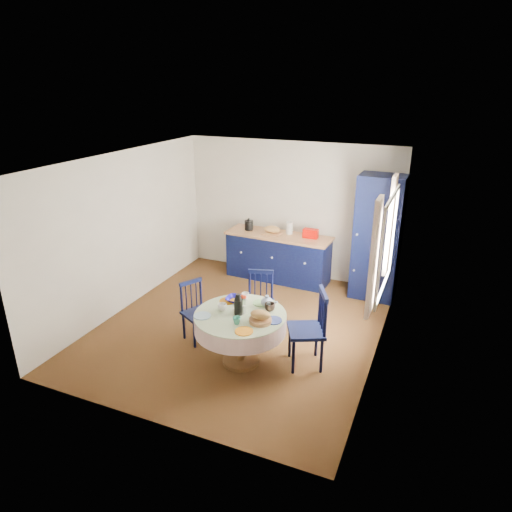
{
  "coord_description": "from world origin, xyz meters",
  "views": [
    {
      "loc": [
        2.58,
        -5.49,
        3.5
      ],
      "look_at": [
        0.17,
        0.2,
        1.1
      ],
      "focal_mm": 32.0,
      "sensor_mm": 36.0,
      "label": 1
    }
  ],
  "objects_px": {
    "chair_far": "(260,302)",
    "dining_table": "(241,322)",
    "kitchen_counter": "(278,256)",
    "pantry_cabinet": "(377,238)",
    "mug_d": "(245,296)",
    "mug_c": "(270,307)",
    "mug_b": "(237,321)",
    "chair_right": "(310,329)",
    "chair_left": "(197,311)",
    "mug_a": "(222,307)",
    "cobalt_bowl": "(235,299)"
  },
  "relations": [
    {
      "from": "pantry_cabinet",
      "to": "mug_d",
      "type": "distance_m",
      "value": 2.68
    },
    {
      "from": "chair_right",
      "to": "mug_a",
      "type": "relative_size",
      "value": 8.78
    },
    {
      "from": "chair_far",
      "to": "kitchen_counter",
      "type": "bearing_deg",
      "value": 85.15
    },
    {
      "from": "pantry_cabinet",
      "to": "chair_right",
      "type": "bearing_deg",
      "value": -98.36
    },
    {
      "from": "dining_table",
      "to": "chair_left",
      "type": "relative_size",
      "value": 1.36
    },
    {
      "from": "mug_b",
      "to": "mug_a",
      "type": "bearing_deg",
      "value": 142.62
    },
    {
      "from": "chair_right",
      "to": "cobalt_bowl",
      "type": "relative_size",
      "value": 4.29
    },
    {
      "from": "dining_table",
      "to": "chair_right",
      "type": "xyz_separation_m",
      "value": [
        0.82,
        0.3,
        -0.06
      ]
    },
    {
      "from": "mug_c",
      "to": "mug_a",
      "type": "bearing_deg",
      "value": -157.58
    },
    {
      "from": "kitchen_counter",
      "to": "mug_d",
      "type": "xyz_separation_m",
      "value": [
        0.39,
        -2.34,
        0.31
      ]
    },
    {
      "from": "chair_left",
      "to": "mug_d",
      "type": "bearing_deg",
      "value": -52.62
    },
    {
      "from": "chair_far",
      "to": "mug_d",
      "type": "bearing_deg",
      "value": -108.95
    },
    {
      "from": "kitchen_counter",
      "to": "pantry_cabinet",
      "type": "relative_size",
      "value": 0.94
    },
    {
      "from": "dining_table",
      "to": "mug_b",
      "type": "xyz_separation_m",
      "value": [
        0.05,
        -0.24,
        0.16
      ]
    },
    {
      "from": "mug_b",
      "to": "mug_c",
      "type": "height_order",
      "value": "mug_c"
    },
    {
      "from": "kitchen_counter",
      "to": "chair_far",
      "type": "xyz_separation_m",
      "value": [
        0.41,
        -1.87,
        0.01
      ]
    },
    {
      "from": "dining_table",
      "to": "mug_a",
      "type": "bearing_deg",
      "value": -179.99
    },
    {
      "from": "cobalt_bowl",
      "to": "mug_c",
      "type": "bearing_deg",
      "value": -6.9
    },
    {
      "from": "mug_a",
      "to": "mug_d",
      "type": "bearing_deg",
      "value": 69.62
    },
    {
      "from": "dining_table",
      "to": "chair_right",
      "type": "distance_m",
      "value": 0.88
    },
    {
      "from": "mug_c",
      "to": "chair_right",
      "type": "bearing_deg",
      "value": 7.4
    },
    {
      "from": "mug_a",
      "to": "mug_b",
      "type": "distance_m",
      "value": 0.4
    },
    {
      "from": "pantry_cabinet",
      "to": "chair_right",
      "type": "distance_m",
      "value": 2.48
    },
    {
      "from": "mug_c",
      "to": "kitchen_counter",
      "type": "bearing_deg",
      "value": 107.87
    },
    {
      "from": "mug_c",
      "to": "cobalt_bowl",
      "type": "xyz_separation_m",
      "value": [
        -0.53,
        0.06,
        -0.02
      ]
    },
    {
      "from": "kitchen_counter",
      "to": "pantry_cabinet",
      "type": "bearing_deg",
      "value": 1.03
    },
    {
      "from": "dining_table",
      "to": "cobalt_bowl",
      "type": "height_order",
      "value": "dining_table"
    },
    {
      "from": "kitchen_counter",
      "to": "mug_b",
      "type": "relative_size",
      "value": 19.94
    },
    {
      "from": "mug_a",
      "to": "mug_d",
      "type": "relative_size",
      "value": 1.14
    },
    {
      "from": "chair_far",
      "to": "mug_d",
      "type": "height_order",
      "value": "chair_far"
    },
    {
      "from": "mug_c",
      "to": "cobalt_bowl",
      "type": "distance_m",
      "value": 0.53
    },
    {
      "from": "kitchen_counter",
      "to": "pantry_cabinet",
      "type": "height_order",
      "value": "pantry_cabinet"
    },
    {
      "from": "mug_c",
      "to": "chair_left",
      "type": "bearing_deg",
      "value": 176.71
    },
    {
      "from": "dining_table",
      "to": "chair_far",
      "type": "relative_size",
      "value": 1.29
    },
    {
      "from": "chair_far",
      "to": "mug_c",
      "type": "relative_size",
      "value": 6.78
    },
    {
      "from": "kitchen_counter",
      "to": "chair_far",
      "type": "relative_size",
      "value": 2.16
    },
    {
      "from": "chair_left",
      "to": "mug_c",
      "type": "distance_m",
      "value": 1.18
    },
    {
      "from": "chair_far",
      "to": "dining_table",
      "type": "bearing_deg",
      "value": -100.45
    },
    {
      "from": "chair_far",
      "to": "mug_b",
      "type": "distance_m",
      "value": 1.17
    },
    {
      "from": "chair_far",
      "to": "mug_a",
      "type": "distance_m",
      "value": 0.94
    },
    {
      "from": "chair_right",
      "to": "mug_a",
      "type": "distance_m",
      "value": 1.15
    },
    {
      "from": "chair_right",
      "to": "mug_b",
      "type": "relative_size",
      "value": 10.6
    },
    {
      "from": "pantry_cabinet",
      "to": "chair_right",
      "type": "height_order",
      "value": "pantry_cabinet"
    },
    {
      "from": "dining_table",
      "to": "mug_c",
      "type": "distance_m",
      "value": 0.42
    },
    {
      "from": "chair_far",
      "to": "mug_a",
      "type": "xyz_separation_m",
      "value": [
        -0.16,
        -0.87,
        0.3
      ]
    },
    {
      "from": "chair_far",
      "to": "mug_a",
      "type": "bearing_deg",
      "value": -117.71
    },
    {
      "from": "mug_c",
      "to": "pantry_cabinet",
      "type": "bearing_deg",
      "value": 68.9
    },
    {
      "from": "cobalt_bowl",
      "to": "chair_right",
      "type": "bearing_deg",
      "value": 0.24
    },
    {
      "from": "chair_far",
      "to": "chair_right",
      "type": "distance_m",
      "value": 1.09
    },
    {
      "from": "chair_far",
      "to": "chair_right",
      "type": "relative_size",
      "value": 0.87
    }
  ]
}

